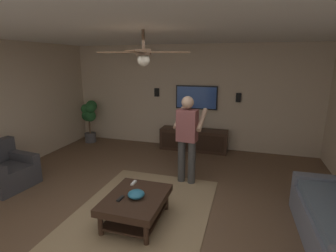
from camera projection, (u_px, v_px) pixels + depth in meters
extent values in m
plane|color=brown|center=(136.00, 219.00, 3.81)|extent=(8.43, 8.43, 0.00)
cube|color=#C6B299|center=(190.00, 97.00, 6.79)|extent=(0.10, 6.59, 2.65)
cube|color=white|center=(130.00, 22.00, 3.15)|extent=(7.22, 6.59, 0.10)
cube|color=#9E8460|center=(142.00, 213.00, 3.93)|extent=(2.74, 1.97, 0.01)
cube|color=slate|center=(322.00, 194.00, 3.93)|extent=(0.21, 0.85, 0.58)
cube|color=#38383D|center=(8.00, 176.00, 4.74)|extent=(0.88, 0.88, 0.40)
cube|color=#38383D|center=(23.00, 166.00, 5.00)|extent=(0.25, 0.81, 0.56)
cube|color=#332116|center=(136.00, 199.00, 3.66)|extent=(1.00, 0.80, 0.10)
cylinder|color=#332116|center=(166.00, 201.00, 4.01)|extent=(0.07, 0.07, 0.30)
cylinder|color=#332116|center=(128.00, 195.00, 4.19)|extent=(0.07, 0.07, 0.30)
cylinder|color=#332116|center=(146.00, 234.00, 3.23)|extent=(0.07, 0.07, 0.30)
cylinder|color=#332116|center=(101.00, 225.00, 3.41)|extent=(0.07, 0.07, 0.30)
cube|color=black|center=(136.00, 215.00, 3.72)|extent=(0.88, 0.68, 0.03)
cube|color=#332116|center=(194.00, 140.00, 6.69)|extent=(0.44, 1.70, 0.55)
cube|color=black|center=(192.00, 142.00, 6.48)|extent=(0.01, 1.56, 0.39)
cube|color=black|center=(196.00, 97.00, 6.66)|extent=(0.05, 1.07, 0.60)
cube|color=#365BB6|center=(196.00, 98.00, 6.63)|extent=(0.01, 1.01, 0.54)
cylinder|color=#3F3F3F|center=(192.00, 163.00, 4.82)|extent=(0.14, 0.14, 0.82)
cylinder|color=#3F3F3F|center=(182.00, 161.00, 4.90)|extent=(0.14, 0.14, 0.82)
cube|color=#8C4C4C|center=(187.00, 125.00, 4.69)|extent=(0.26, 0.38, 0.58)
sphere|color=tan|center=(188.00, 102.00, 4.59)|extent=(0.22, 0.22, 0.22)
cylinder|color=tan|center=(202.00, 120.00, 4.74)|extent=(0.48, 0.14, 0.37)
cylinder|color=tan|center=(179.00, 118.00, 4.91)|extent=(0.48, 0.14, 0.37)
cube|color=white|center=(194.00, 122.00, 5.03)|extent=(0.05, 0.05, 0.16)
cylinder|color=#4C4C51|center=(91.00, 137.00, 7.39)|extent=(0.31, 0.31, 0.26)
cylinder|color=brown|center=(90.00, 126.00, 7.31)|extent=(0.04, 0.04, 0.42)
sphere|color=#235B2D|center=(90.00, 116.00, 7.20)|extent=(0.31, 0.31, 0.31)
sphere|color=#235B2D|center=(91.00, 106.00, 7.29)|extent=(0.31, 0.31, 0.31)
sphere|color=#235B2D|center=(86.00, 109.00, 7.17)|extent=(0.26, 0.26, 0.26)
sphere|color=#235B2D|center=(88.00, 116.00, 7.27)|extent=(0.32, 0.32, 0.32)
sphere|color=#235B2D|center=(91.00, 108.00, 7.07)|extent=(0.26, 0.26, 0.26)
ellipsoid|color=teal|center=(136.00, 194.00, 3.60)|extent=(0.23, 0.23, 0.10)
cube|color=white|center=(134.00, 183.00, 4.02)|extent=(0.15, 0.05, 0.02)
cube|color=black|center=(120.00, 199.00, 3.56)|extent=(0.15, 0.05, 0.02)
sphere|color=teal|center=(196.00, 126.00, 6.54)|extent=(0.22, 0.22, 0.22)
cube|color=black|center=(238.00, 98.00, 6.36)|extent=(0.06, 0.12, 0.22)
cube|color=black|center=(157.00, 92.00, 6.94)|extent=(0.06, 0.12, 0.22)
cylinder|color=#4C3828|center=(143.00, 41.00, 3.34)|extent=(0.04, 0.04, 0.28)
cylinder|color=#4C3828|center=(143.00, 52.00, 3.37)|extent=(0.20, 0.20, 0.08)
sphere|color=silver|center=(144.00, 60.00, 3.40)|extent=(0.16, 0.16, 0.16)
cube|color=brown|center=(145.00, 53.00, 3.68)|extent=(0.57, 0.28, 0.02)
cube|color=brown|center=(119.00, 52.00, 3.40)|extent=(0.22, 0.57, 0.02)
cube|color=brown|center=(137.00, 51.00, 3.07)|extent=(0.57, 0.20, 0.02)
cube|color=brown|center=(168.00, 52.00, 3.36)|extent=(0.26, 0.57, 0.02)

